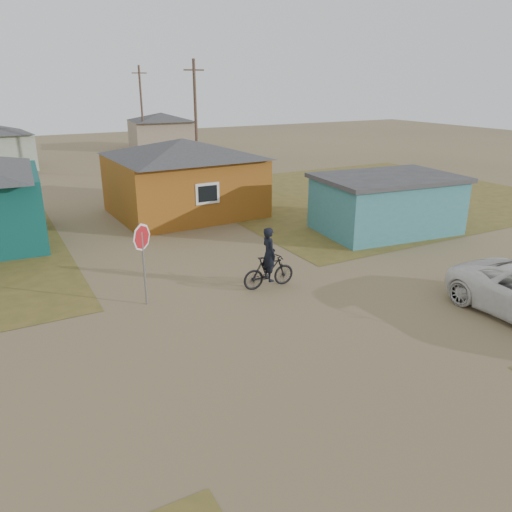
% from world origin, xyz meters
% --- Properties ---
extents(ground, '(120.00, 120.00, 0.00)m').
position_xyz_m(ground, '(0.00, 0.00, 0.00)').
color(ground, olive).
extents(grass_ne, '(20.00, 18.00, 0.00)m').
position_xyz_m(grass_ne, '(14.00, 13.00, 0.01)').
color(grass_ne, brown).
rests_on(grass_ne, ground).
extents(house_yellow, '(7.72, 6.76, 3.90)m').
position_xyz_m(house_yellow, '(2.50, 14.00, 2.00)').
color(house_yellow, '#8D4F15').
rests_on(house_yellow, ground).
extents(shed_turquoise, '(6.71, 4.93, 2.60)m').
position_xyz_m(shed_turquoise, '(9.50, 6.50, 1.31)').
color(shed_turquoise, teal).
rests_on(shed_turquoise, ground).
extents(house_beige_east, '(6.95, 6.05, 3.60)m').
position_xyz_m(house_beige_east, '(10.00, 40.00, 1.86)').
color(house_beige_east, gray).
rests_on(house_beige_east, ground).
extents(utility_pole_near, '(1.40, 0.20, 8.00)m').
position_xyz_m(utility_pole_near, '(6.50, 22.00, 4.14)').
color(utility_pole_near, brown).
rests_on(utility_pole_near, ground).
extents(utility_pole_far, '(1.40, 0.20, 8.00)m').
position_xyz_m(utility_pole_far, '(7.50, 38.00, 4.14)').
color(utility_pole_far, brown).
rests_on(utility_pole_far, ground).
extents(stop_sign, '(0.84, 0.28, 2.64)m').
position_xyz_m(stop_sign, '(-2.69, 3.88, 1.93)').
color(stop_sign, gray).
rests_on(stop_sign, ground).
extents(cyclist, '(1.90, 0.70, 2.12)m').
position_xyz_m(cyclist, '(1.37, 3.23, 0.77)').
color(cyclist, black).
rests_on(cyclist, ground).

